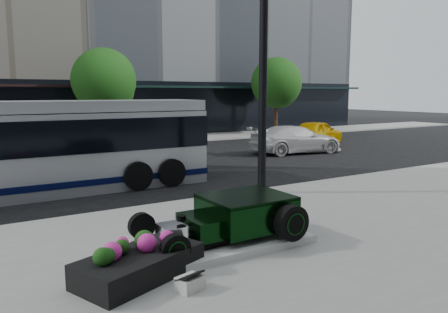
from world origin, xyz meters
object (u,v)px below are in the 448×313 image
hot_rod (238,215)px  flower_planter (139,263)px  transit_bus (17,148)px  yellow_taxi (317,132)px  lamppost (263,66)px  white_sedan (296,139)px

hot_rod → flower_planter: bearing=-165.5°
flower_planter → transit_bus: size_ratio=0.19×
flower_planter → yellow_taxi: bearing=38.7°
lamppost → transit_bus: size_ratio=0.69×
flower_planter → transit_bus: transit_bus is taller
flower_planter → white_sedan: bearing=40.3°
lamppost → flower_planter: bearing=-144.0°
flower_planter → yellow_taxi: 21.41m
hot_rod → white_sedan: white_sedan is taller
white_sedan → transit_bus: bearing=110.6°
flower_planter → yellow_taxi: yellow_taxi is taller
yellow_taxi → hot_rod: bearing=112.6°
hot_rod → transit_bus: 8.17m
lamppost → flower_planter: size_ratio=3.55×
hot_rod → transit_bus: transit_bus is taller
lamppost → transit_bus: bearing=147.0°
hot_rod → yellow_taxi: bearing=41.6°
transit_bus → yellow_taxi: bearing=16.8°
white_sedan → yellow_taxi: yellow_taxi is taller
transit_bus → yellow_taxi: (17.58, 5.30, -0.74)m
transit_bus → yellow_taxi: transit_bus is taller
hot_rod → white_sedan: bearing=44.5°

